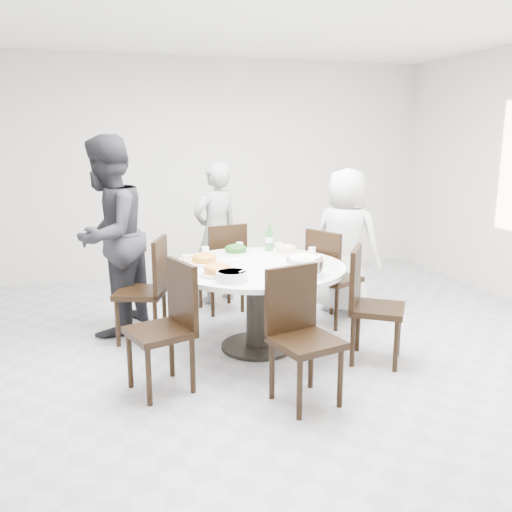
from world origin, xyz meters
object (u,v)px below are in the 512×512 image
object	(u,v)px
chair_s	(306,339)
soup_bowl	(232,276)
dining_table	(258,307)
chair_n	(221,267)
beverage_bottle	(269,238)
diner_left	(108,236)
rice_bowl	(305,267)
chair_nw	(140,290)
diner_right	(345,241)
chair_se	(378,306)
chair_sw	(159,329)
diner_middle	(216,233)
chair_ne	(335,276)

from	to	relation	value
chair_s	soup_bowl	world-z (taller)	chair_s
dining_table	chair_n	bearing A→B (deg)	93.97
beverage_bottle	diner_left	bearing A→B (deg)	170.17
chair_n	rice_bowl	world-z (taller)	chair_n
chair_nw	dining_table	bearing A→B (deg)	83.72
dining_table	diner_right	world-z (taller)	diner_right
chair_se	soup_bowl	size ratio (longest dim) A/B	3.86
chair_nw	chair_se	world-z (taller)	same
chair_sw	rice_bowl	size ratio (longest dim) A/B	3.17
chair_se	rice_bowl	size ratio (longest dim) A/B	3.17
chair_sw	soup_bowl	world-z (taller)	chair_sw
chair_nw	chair_sw	xyz separation A→B (m)	(0.05, -1.06, 0.00)
beverage_bottle	dining_table	bearing A→B (deg)	-116.89
diner_left	soup_bowl	bearing A→B (deg)	63.41
dining_table	soup_bowl	distance (m)	0.68
soup_bowl	beverage_bottle	distance (m)	1.15
chair_sw	diner_right	bearing A→B (deg)	103.62
chair_nw	soup_bowl	bearing A→B (deg)	54.87
rice_bowl	chair_s	bearing A→B (deg)	-109.54
rice_bowl	beverage_bottle	xyz separation A→B (m)	(0.01, 0.96, 0.06)
chair_nw	soup_bowl	distance (m)	1.14
chair_n	diner_middle	bearing A→B (deg)	-105.87
chair_n	diner_right	world-z (taller)	diner_right
diner_right	chair_s	bearing A→B (deg)	105.39
chair_sw	chair_nw	bearing A→B (deg)	164.28
dining_table	chair_s	size ratio (longest dim) A/B	1.58
chair_se	diner_middle	xyz separation A→B (m)	(-0.91, 2.00, 0.30)
diner_middle	beverage_bottle	bearing A→B (deg)	85.16
chair_s	diner_left	bearing A→B (deg)	109.58
rice_bowl	beverage_bottle	size ratio (longest dim) A/B	1.19
chair_ne	soup_bowl	distance (m)	1.54
diner_left	beverage_bottle	bearing A→B (deg)	107.99
chair_ne	diner_middle	distance (m)	1.45
diner_middle	beverage_bottle	size ratio (longest dim) A/B	6.21
chair_n	diner_left	size ratio (longest dim) A/B	0.51
dining_table	chair_s	world-z (taller)	chair_s
chair_nw	chair_se	distance (m)	2.09
dining_table	beverage_bottle	world-z (taller)	beverage_bottle
chair_ne	diner_left	distance (m)	2.20
chair_nw	soup_bowl	size ratio (longest dim) A/B	3.86
chair_n	diner_right	size ratio (longest dim) A/B	0.63
chair_n	diner_right	distance (m)	1.33
chair_s	chair_nw	bearing A→B (deg)	108.81
chair_nw	diner_middle	size ratio (longest dim) A/B	0.61
chair_nw	beverage_bottle	bearing A→B (deg)	113.06
chair_nw	soup_bowl	xyz separation A→B (m)	(0.63, -0.90, 0.31)
chair_se	diner_right	world-z (taller)	diner_right
chair_ne	chair_se	xyz separation A→B (m)	(-0.06, -0.97, 0.00)
chair_n	soup_bowl	world-z (taller)	chair_n
rice_bowl	diner_middle	bearing A→B (deg)	99.55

